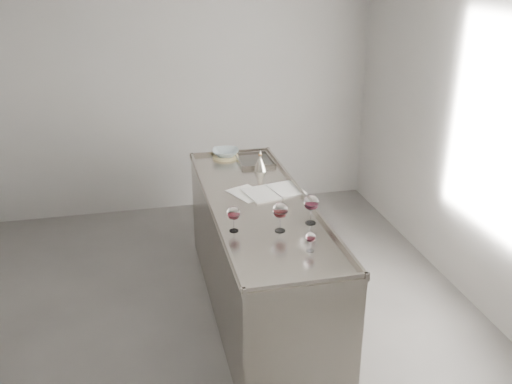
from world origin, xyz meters
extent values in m
cube|color=#504E4B|center=(0.00, 0.00, -0.01)|extent=(4.50, 5.00, 0.02)
cube|color=gray|center=(0.00, 2.51, 1.40)|extent=(4.50, 0.02, 2.80)
cube|color=gray|center=(2.26, 0.00, 1.40)|extent=(0.02, 5.00, 2.80)
cube|color=#9B948B|center=(0.50, 0.30, 0.46)|extent=(0.75, 2.40, 0.92)
cube|color=#9B948B|center=(0.50, 0.30, 0.93)|extent=(0.77, 2.42, 0.02)
cube|color=#9B948B|center=(0.50, -0.89, 0.96)|extent=(0.77, 0.02, 0.03)
cube|color=#9B948B|center=(0.50, 1.49, 0.96)|extent=(0.77, 0.02, 0.03)
cube|color=#9B948B|center=(0.14, 0.30, 0.96)|extent=(0.02, 2.42, 0.03)
cube|color=#9B948B|center=(0.86, 0.30, 0.96)|extent=(0.02, 2.42, 0.03)
cube|color=#595654|center=(0.68, 1.22, 0.94)|extent=(0.30, 0.38, 0.01)
cylinder|color=white|center=(0.23, -0.12, 0.94)|extent=(0.06, 0.06, 0.00)
cylinder|color=white|center=(0.23, -0.12, 0.99)|extent=(0.01, 0.01, 0.09)
ellipsoid|color=white|center=(0.23, -0.12, 1.07)|extent=(0.09, 0.09, 0.10)
cylinder|color=#3B080E|center=(0.23, -0.12, 1.05)|extent=(0.07, 0.07, 0.02)
cylinder|color=white|center=(0.53, -0.19, 0.94)|extent=(0.07, 0.07, 0.00)
cylinder|color=white|center=(0.53, -0.19, 0.99)|extent=(0.01, 0.01, 0.10)
ellipsoid|color=white|center=(0.53, -0.19, 1.09)|extent=(0.11, 0.11, 0.11)
cylinder|color=#340709|center=(0.53, -0.19, 1.07)|extent=(0.08, 0.08, 0.02)
cylinder|color=white|center=(0.77, -0.12, 0.94)|extent=(0.08, 0.08, 0.00)
cylinder|color=white|center=(0.77, -0.12, 1.00)|extent=(0.01, 0.01, 0.10)
ellipsoid|color=white|center=(0.77, -0.12, 1.10)|extent=(0.11, 0.11, 0.11)
cylinder|color=#340711|center=(0.77, -0.12, 1.07)|extent=(0.08, 0.08, 0.02)
cylinder|color=white|center=(0.64, -0.51, 0.94)|extent=(0.05, 0.05, 0.00)
cylinder|color=white|center=(0.64, -0.51, 0.98)|extent=(0.01, 0.01, 0.06)
ellipsoid|color=white|center=(0.64, -0.51, 1.04)|extent=(0.06, 0.06, 0.07)
cylinder|color=#38070F|center=(0.64, -0.51, 1.02)|extent=(0.05, 0.05, 0.01)
cube|color=silver|center=(0.55, 0.45, 0.95)|extent=(0.28, 0.35, 0.01)
cube|color=silver|center=(0.77, 0.50, 0.95)|extent=(0.28, 0.35, 0.01)
cylinder|color=white|center=(0.66, 0.48, 0.95)|extent=(0.08, 0.31, 0.01)
cube|color=silver|center=(0.46, 0.50, 0.94)|extent=(0.34, 0.39, 0.00)
cylinder|color=beige|center=(0.43, 1.38, 0.95)|extent=(0.25, 0.25, 0.02)
imported|color=#8FA0A7|center=(0.43, 1.38, 0.99)|extent=(0.28, 0.28, 0.06)
cone|color=#A9A396|center=(0.67, 0.99, 0.99)|extent=(0.13, 0.13, 0.11)
cylinder|color=#A9A396|center=(0.67, 0.99, 1.06)|extent=(0.02, 0.02, 0.03)
cylinder|color=#9E5F2B|center=(0.67, 0.99, 1.08)|extent=(0.03, 0.03, 0.01)
cone|color=#A9A396|center=(0.67, 0.99, 1.11)|extent=(0.02, 0.02, 0.04)
camera|label=1|loc=(-0.41, -3.56, 2.69)|focal=40.00mm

